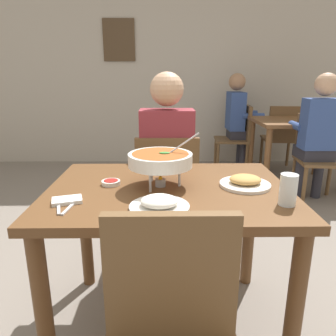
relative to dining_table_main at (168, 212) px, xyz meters
The scene contains 20 objects.
ground_plane 0.65m from the dining_table_main, ahead, with size 16.00×16.00×0.00m, color gray.
cafe_rear_partition 3.50m from the dining_table_main, 90.00° to the left, with size 10.00×0.10×3.00m, color #BCB2A3.
picture_frame_hung 3.57m from the dining_table_main, 100.85° to the left, with size 0.44×0.03×0.56m, color #4C3823.
dining_table_main is the anchor object (origin of this frame).
chair_diner_main 0.72m from the dining_table_main, 90.00° to the left, with size 0.44×0.44×0.90m.
diner_main 0.74m from the dining_table_main, 90.00° to the left, with size 0.40×0.45×1.31m.
curry_bowl 0.26m from the dining_table_main, 161.33° to the left, with size 0.33×0.30×0.26m.
rice_plate 0.30m from the dining_table_main, 98.83° to the right, with size 0.24×0.24×0.06m.
appetizer_plate 0.39m from the dining_table_main, ahead, with size 0.24×0.24×0.06m.
sauce_dish 0.31m from the dining_table_main, behind, with size 0.09×0.09×0.02m.
napkin_folded 0.48m from the dining_table_main, 157.06° to the right, with size 0.12×0.08×0.02m, color white.
fork_utensil 0.52m from the dining_table_main, 152.68° to the right, with size 0.01×0.17×0.01m, color silver.
spoon_utensil 0.48m from the dining_table_main, 149.81° to the right, with size 0.01×0.17×0.01m, color silver.
drink_glass 0.56m from the dining_table_main, 24.54° to the right, with size 0.07×0.07×0.13m.
dining_table_far 2.79m from the dining_table_main, 55.91° to the left, with size 1.00×0.80×0.78m.
chair_bg_left 3.01m from the dining_table_main, 70.69° to the left, with size 0.47×0.47×0.90m.
chair_bg_middle 2.42m from the dining_table_main, 48.60° to the left, with size 0.49×0.49×0.90m.
chair_bg_right 3.23m from the dining_table_main, 60.77° to the left, with size 0.48×0.48×0.90m.
patron_bg_left 3.06m from the dining_table_main, 71.23° to the left, with size 0.45×0.40×1.31m.
patron_bg_middle 2.32m from the dining_table_main, 48.55° to the left, with size 0.40×0.45×1.31m.
Camera 1 is at (-0.02, -1.42, 1.29)m, focal length 34.07 mm.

